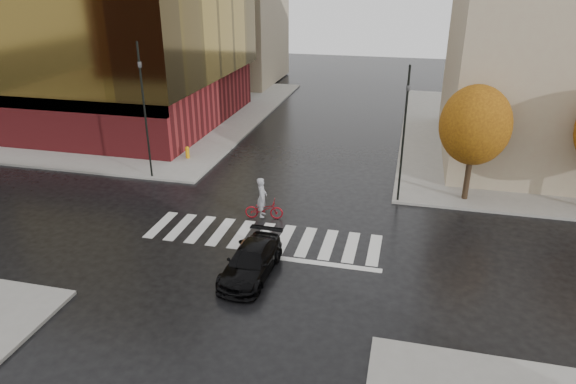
{
  "coord_description": "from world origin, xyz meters",
  "views": [
    {
      "loc": [
        6.55,
        -20.99,
        12.14
      ],
      "look_at": [
        1.0,
        1.73,
        2.0
      ],
      "focal_mm": 32.0,
      "sensor_mm": 36.0,
      "label": 1
    }
  ],
  "objects_px": {
    "cyclist": "(263,205)",
    "sedan": "(251,261)",
    "traffic_light_nw": "(144,101)",
    "traffic_light_ne": "(404,126)",
    "fire_hydrant": "(187,152)"
  },
  "relations": [
    {
      "from": "sedan",
      "to": "traffic_light_ne",
      "type": "xyz_separation_m",
      "value": [
        5.8,
        9.22,
        3.83
      ]
    },
    {
      "from": "sedan",
      "to": "cyclist",
      "type": "distance_m",
      "value": 5.52
    },
    {
      "from": "cyclist",
      "to": "traffic_light_ne",
      "type": "xyz_separation_m",
      "value": [
        6.83,
        3.8,
        3.7
      ]
    },
    {
      "from": "traffic_light_nw",
      "to": "fire_hydrant",
      "type": "height_order",
      "value": "traffic_light_nw"
    },
    {
      "from": "traffic_light_nw",
      "to": "traffic_light_ne",
      "type": "height_order",
      "value": "traffic_light_nw"
    },
    {
      "from": "cyclist",
      "to": "sedan",
      "type": "bearing_deg",
      "value": -178.39
    },
    {
      "from": "traffic_light_nw",
      "to": "fire_hydrant",
      "type": "relative_size",
      "value": 9.9
    },
    {
      "from": "cyclist",
      "to": "traffic_light_nw",
      "type": "bearing_deg",
      "value": 56.64
    },
    {
      "from": "sedan",
      "to": "fire_hydrant",
      "type": "relative_size",
      "value": 5.39
    },
    {
      "from": "sedan",
      "to": "traffic_light_nw",
      "type": "bearing_deg",
      "value": 138.5
    },
    {
      "from": "sedan",
      "to": "traffic_light_nw",
      "type": "relative_size",
      "value": 0.54
    },
    {
      "from": "cyclist",
      "to": "traffic_light_nw",
      "type": "height_order",
      "value": "traffic_light_nw"
    },
    {
      "from": "cyclist",
      "to": "fire_hydrant",
      "type": "height_order",
      "value": "cyclist"
    },
    {
      "from": "traffic_light_ne",
      "to": "cyclist",
      "type": "bearing_deg",
      "value": 4.84
    },
    {
      "from": "traffic_light_nw",
      "to": "traffic_light_ne",
      "type": "xyz_separation_m",
      "value": [
        15.3,
        0.0,
        -0.5
      ]
    }
  ]
}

